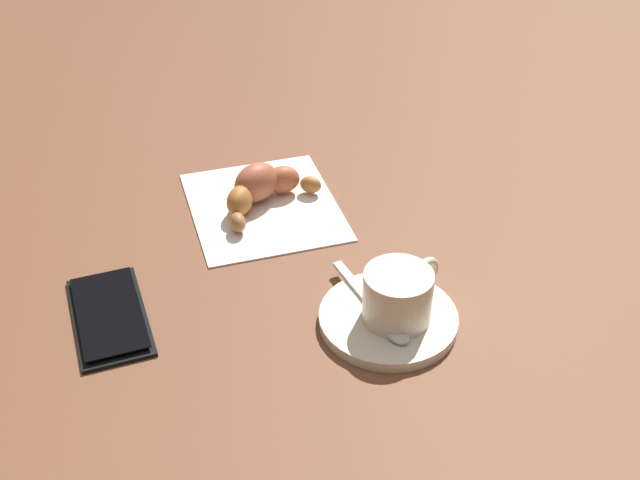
% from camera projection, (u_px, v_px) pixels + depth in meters
% --- Properties ---
extents(ground_plane, '(1.80, 1.80, 0.00)m').
position_uv_depth(ground_plane, '(313.00, 254.00, 0.85)').
color(ground_plane, brown).
extents(saucer, '(0.13, 0.13, 0.01)m').
position_uv_depth(saucer, '(388.00, 319.00, 0.76)').
color(saucer, beige).
rests_on(saucer, ground).
extents(espresso_cup, '(0.07, 0.08, 0.05)m').
position_uv_depth(espresso_cup, '(399.00, 294.00, 0.74)').
color(espresso_cup, beige).
rests_on(espresso_cup, saucer).
extents(teaspoon, '(0.13, 0.05, 0.01)m').
position_uv_depth(teaspoon, '(381.00, 315.00, 0.75)').
color(teaspoon, silver).
rests_on(teaspoon, saucer).
extents(sugar_packet, '(0.05, 0.06, 0.01)m').
position_uv_depth(sugar_packet, '(399.00, 287.00, 0.78)').
color(sugar_packet, tan).
rests_on(sugar_packet, saucer).
extents(napkin, '(0.20, 0.18, 0.00)m').
position_uv_depth(napkin, '(264.00, 206.00, 0.92)').
color(napkin, white).
rests_on(napkin, ground).
extents(croissant, '(0.10, 0.12, 0.04)m').
position_uv_depth(croissant, '(260.00, 187.00, 0.91)').
color(croissant, '#A76831').
rests_on(croissant, napkin).
extents(cell_phone, '(0.14, 0.08, 0.01)m').
position_uv_depth(cell_phone, '(109.00, 315.00, 0.76)').
color(cell_phone, black).
rests_on(cell_phone, ground).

